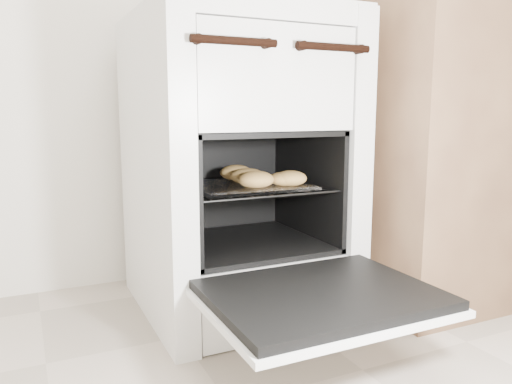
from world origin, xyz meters
TOP-DOWN VIEW (x-y plane):
  - stove at (-0.11, 1.19)m, footprint 0.56×0.63m
  - oven_door at (-0.11, 0.71)m, footprint 0.51×0.39m
  - oven_rack at (-0.11, 1.13)m, footprint 0.41×0.39m
  - foil_sheet at (-0.11, 1.11)m, footprint 0.32×0.28m
  - baked_rolls at (-0.08, 1.08)m, footprint 0.22×0.29m
  - counter at (0.72, 1.08)m, footprint 0.97×0.66m

SIDE VIEW (x-z plane):
  - oven_door at x=-0.11m, z-range 0.17..0.21m
  - oven_rack at x=-0.11m, z-range 0.38..0.38m
  - foil_sheet at x=-0.11m, z-range 0.38..0.39m
  - baked_rolls at x=-0.08m, z-range 0.39..0.43m
  - stove at x=-0.11m, z-range -0.01..0.85m
  - counter at x=0.72m, z-range 0.00..0.97m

